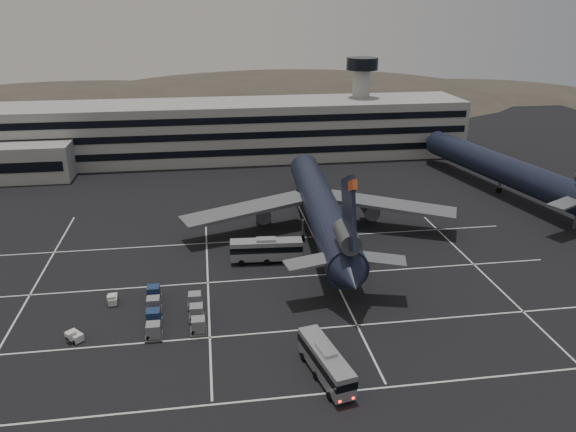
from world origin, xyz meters
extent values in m
plane|color=black|center=(0.00, 0.00, 0.00)|extent=(260.00, 260.00, 0.00)
cube|color=silver|center=(0.00, -22.00, 0.01)|extent=(90.00, 0.25, 0.01)
cube|color=silver|center=(0.00, -10.00, 0.01)|extent=(90.00, 0.25, 0.01)
cube|color=silver|center=(0.00, 4.00, 0.01)|extent=(90.00, 0.25, 0.01)
cube|color=silver|center=(0.00, 18.00, 0.01)|extent=(90.00, 0.25, 0.01)
cube|color=silver|center=(-30.00, 6.00, 0.01)|extent=(0.25, 55.00, 0.01)
cube|color=silver|center=(-6.00, 6.00, 0.01)|extent=(0.25, 55.00, 0.01)
cube|color=silver|center=(12.00, 6.00, 0.01)|extent=(0.25, 55.00, 0.01)
cube|color=silver|center=(34.00, 6.00, 0.01)|extent=(0.25, 55.00, 0.01)
cube|color=gray|center=(0.00, 72.00, 7.00)|extent=(120.00, 18.00, 14.00)
cube|color=black|center=(0.00, 62.95, 3.50)|extent=(118.00, 0.20, 1.60)
cube|color=black|center=(0.00, 62.95, 7.50)|extent=(118.00, 0.20, 1.60)
cube|color=black|center=(0.00, 62.95, 11.20)|extent=(118.00, 0.20, 1.60)
cube|color=gray|center=(-50.00, 60.00, 4.00)|extent=(30.00, 10.00, 8.00)
cylinder|color=gray|center=(35.00, 74.00, 11.00)|extent=(4.40, 4.40, 22.00)
cylinder|color=black|center=(35.00, 74.00, 22.50)|extent=(8.00, 8.00, 3.00)
ellipsoid|color=#38332B|center=(-60.00, 170.00, -10.50)|extent=(196.00, 140.00, 32.00)
ellipsoid|color=#38332B|center=(30.00, 170.00, -13.50)|extent=(252.00, 180.00, 44.00)
ellipsoid|color=#38332B|center=(110.00, 170.00, -9.00)|extent=(168.00, 120.00, 24.00)
cylinder|color=black|center=(13.24, 18.57, 5.20)|extent=(8.40, 48.25, 5.60)
cone|color=black|center=(14.78, 44.73, 5.20)|extent=(5.85, 4.82, 5.60)
cone|color=black|center=(11.69, -7.88, 5.20)|extent=(5.32, 5.29, 5.04)
cube|color=black|center=(11.90, -4.39, 12.60)|extent=(1.05, 9.49, 10.97)
cube|color=#C04419|center=(11.81, -5.88, 16.80)|extent=(0.74, 3.26, 2.24)
cylinder|color=#595B60|center=(11.93, -3.89, 9.30)|extent=(3.05, 6.15, 2.70)
cube|color=slate|center=(7.76, -3.14, 5.80)|extent=(7.90, 4.29, 0.87)
cube|color=slate|center=(16.15, -3.63, 5.80)|extent=(8.09, 5.07, 0.87)
cube|color=slate|center=(0.88, 21.30, 4.40)|extent=(22.61, 12.24, 1.75)
cylinder|color=#595B60|center=(4.05, 24.12, 2.70)|extent=(3.02, 5.65, 2.70)
cube|color=slate|center=(25.84, 19.84, 4.40)|extent=(22.24, 14.39, 1.75)
cylinder|color=#595B60|center=(23.02, 23.01, 2.70)|extent=(3.02, 5.65, 2.70)
cylinder|color=slate|center=(14.14, 33.91, 2.20)|extent=(0.44, 0.44, 3.00)
cylinder|color=black|center=(14.14, 33.91, 0.55)|extent=(0.56, 1.13, 1.10)
cylinder|color=slate|center=(9.93, 16.76, 2.20)|extent=(0.44, 0.44, 3.00)
cylinder|color=black|center=(9.93, 16.76, 0.55)|extent=(0.56, 1.13, 1.10)
cylinder|color=slate|center=(16.32, 16.39, 2.20)|extent=(0.44, 0.44, 3.00)
cylinder|color=black|center=(16.32, 16.39, 0.55)|extent=(0.56, 1.13, 1.10)
cylinder|color=black|center=(54.56, 35.27, 5.20)|extent=(14.33, 48.21, 5.60)
cone|color=black|center=(49.74, 61.02, 5.20)|extent=(6.33, 5.45, 5.60)
cube|color=slate|center=(54.47, 12.87, 5.80)|extent=(8.16, 5.84, 0.87)
cylinder|color=slate|center=(54.56, 35.27, 2.20)|extent=(0.44, 0.44, 3.00)
cylinder|color=black|center=(54.56, 35.27, 0.55)|extent=(0.69, 1.17, 1.10)
cube|color=gray|center=(6.01, -19.29, 1.88)|extent=(4.37, 10.36, 2.76)
cube|color=black|center=(6.01, -19.29, 2.21)|extent=(4.44, 10.43, 0.87)
cube|color=gray|center=(6.01, -19.29, 3.43)|extent=(2.02, 3.00, 0.32)
cylinder|color=black|center=(5.63, -22.99, 0.44)|extent=(0.47, 0.92, 0.88)
cylinder|color=black|center=(7.88, -22.51, 0.44)|extent=(0.47, 0.92, 0.88)
cylinder|color=black|center=(4.89, -19.54, 0.44)|extent=(0.47, 0.92, 0.88)
cylinder|color=black|center=(7.13, -19.05, 0.44)|extent=(0.47, 0.92, 0.88)
cylinder|color=black|center=(4.15, -16.08, 0.44)|extent=(0.47, 0.92, 0.88)
cylinder|color=black|center=(6.39, -15.60, 0.44)|extent=(0.47, 0.92, 0.88)
cube|color=#FF0C05|center=(6.36, -24.41, 0.83)|extent=(0.24, 0.12, 0.20)
cube|color=#FF0C05|center=(7.80, -24.10, 0.83)|extent=(0.24, 0.12, 0.20)
cube|color=gray|center=(3.00, 9.64, 2.03)|extent=(11.03, 3.18, 2.97)
cube|color=black|center=(3.00, 9.64, 2.39)|extent=(11.09, 3.25, 0.94)
cube|color=gray|center=(3.00, 9.64, 3.69)|extent=(3.07, 1.77, 0.35)
cylinder|color=black|center=(6.73, 8.16, 0.48)|extent=(0.97, 0.38, 0.95)
cylinder|color=black|center=(6.89, 10.63, 0.48)|extent=(0.97, 0.38, 0.95)
cylinder|color=black|center=(2.92, 8.41, 0.48)|extent=(0.97, 0.38, 0.95)
cylinder|color=black|center=(3.09, 10.88, 0.48)|extent=(0.97, 0.38, 0.95)
cylinder|color=black|center=(-0.88, 8.66, 0.48)|extent=(0.97, 0.38, 0.95)
cylinder|color=black|center=(-0.72, 11.13, 0.48)|extent=(0.97, 0.38, 0.95)
cube|color=silver|center=(-18.48, 0.09, 0.54)|extent=(1.41, 2.27, 0.88)
cube|color=silver|center=(-18.43, -0.40, 1.12)|extent=(1.17, 1.00, 0.49)
cylinder|color=black|center=(-18.92, -0.75, 0.27)|extent=(0.28, 0.57, 0.55)
cylinder|color=black|center=(-17.86, -0.62, 0.27)|extent=(0.28, 0.57, 0.55)
cylinder|color=black|center=(-19.11, 0.80, 0.27)|extent=(0.28, 0.57, 0.55)
cylinder|color=black|center=(-18.04, 0.93, 0.27)|extent=(0.28, 0.57, 0.55)
cube|color=silver|center=(-21.69, -8.19, 0.54)|extent=(2.31, 2.38, 0.88)
cube|color=silver|center=(-21.36, -8.55, 1.12)|extent=(1.39, 1.37, 0.49)
cylinder|color=black|center=(-21.57, -9.13, 0.27)|extent=(0.52, 0.55, 0.55)
cylinder|color=black|center=(-20.77, -8.41, 0.27)|extent=(0.52, 0.55, 0.55)
cylinder|color=black|center=(-22.61, -7.96, 0.27)|extent=(0.52, 0.55, 0.55)
cylinder|color=black|center=(-21.81, -7.25, 0.27)|extent=(0.52, 0.55, 0.55)
cube|color=#2D2D30|center=(-12.52, -9.12, 0.17)|extent=(2.15, 2.44, 0.19)
cylinder|color=black|center=(-12.52, -9.12, 0.10)|extent=(0.10, 0.21, 0.21)
cube|color=#94979C|center=(-12.52, -9.12, 1.10)|extent=(1.74, 1.74, 1.68)
cube|color=#2D2D30|center=(-7.28, -8.75, 0.17)|extent=(2.15, 2.44, 0.19)
cylinder|color=black|center=(-7.28, -8.75, 0.10)|extent=(0.10, 0.21, 0.21)
cube|color=#94979C|center=(-7.28, -8.75, 1.10)|extent=(1.74, 1.74, 1.68)
cube|color=#2D2D30|center=(-12.74, -5.99, 0.17)|extent=(2.15, 2.44, 0.19)
cylinder|color=black|center=(-12.74, -5.99, 0.10)|extent=(0.10, 0.21, 0.21)
cube|color=#162A4D|center=(-12.74, -5.99, 1.10)|extent=(1.74, 1.74, 1.68)
cube|color=#2D2D30|center=(-7.51, -5.61, 0.17)|extent=(2.15, 2.44, 0.19)
cylinder|color=black|center=(-7.51, -5.61, 0.10)|extent=(0.10, 0.21, 0.21)
cube|color=#94979C|center=(-7.51, -5.61, 1.10)|extent=(1.74, 1.74, 1.68)
cube|color=#2D2D30|center=(-12.96, -2.85, 0.17)|extent=(2.15, 2.44, 0.19)
cylinder|color=black|center=(-12.96, -2.85, 0.10)|extent=(0.10, 0.21, 0.21)
cube|color=#94979C|center=(-12.96, -2.85, 1.10)|extent=(1.74, 1.74, 1.68)
cube|color=#2D2D30|center=(-7.73, -2.47, 0.17)|extent=(2.15, 2.44, 0.19)
cylinder|color=black|center=(-7.73, -2.47, 0.10)|extent=(0.10, 0.21, 0.21)
cube|color=#94979C|center=(-7.73, -2.47, 1.10)|extent=(1.74, 1.74, 1.68)
cube|color=#2D2D30|center=(-13.19, 0.29, 0.17)|extent=(2.15, 2.44, 0.19)
cylinder|color=black|center=(-13.19, 0.29, 0.10)|extent=(0.10, 0.21, 0.21)
cube|color=#162A4D|center=(-13.19, 0.29, 1.10)|extent=(1.74, 1.74, 1.68)
camera|label=1|loc=(-5.26, -67.68, 37.36)|focal=35.00mm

